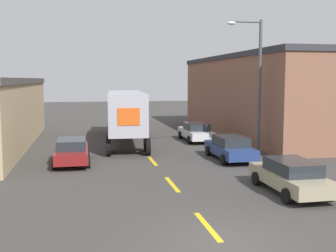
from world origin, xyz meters
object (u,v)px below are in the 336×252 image
(parked_car_right_mid, at_px, (230,147))
(parked_car_right_far, at_px, (196,132))
(parked_car_left_far, at_px, (72,151))
(parked_car_right_near, at_px, (291,176))
(street_lamp, at_px, (256,78))
(semi_truck, at_px, (125,111))

(parked_car_right_mid, height_order, parked_car_right_far, same)
(parked_car_left_far, distance_m, parked_car_right_near, 12.30)
(parked_car_right_near, relative_size, parked_car_right_far, 1.00)
(parked_car_right_mid, distance_m, street_lamp, 4.87)
(parked_car_right_mid, relative_size, parked_car_right_near, 1.00)
(semi_truck, bearing_deg, street_lamp, -39.63)
(semi_truck, relative_size, parked_car_left_far, 2.94)
(parked_car_left_far, xyz_separation_m, street_lamp, (11.36, 0.82, 4.10))
(parked_car_right_far, bearing_deg, parked_car_left_far, -142.26)
(parked_car_right_near, bearing_deg, street_lamp, 76.45)
(parked_car_right_near, distance_m, parked_car_right_far, 15.28)
(parked_car_right_mid, distance_m, parked_car_right_near, 7.51)
(parked_car_right_near, bearing_deg, parked_car_right_mid, 90.00)
(parked_car_right_near, distance_m, street_lamp, 10.11)
(parked_car_right_far, relative_size, street_lamp, 0.56)
(semi_truck, relative_size, parked_car_right_near, 2.94)
(semi_truck, xyz_separation_m, parked_car_right_far, (5.40, -0.84, -1.62))
(street_lamp, bearing_deg, parked_car_right_mid, -145.78)
(street_lamp, bearing_deg, parked_car_right_near, -103.55)
(parked_car_right_far, bearing_deg, parked_car_right_mid, -90.00)
(parked_car_right_mid, height_order, street_lamp, street_lamp)
(parked_car_left_far, relative_size, parked_car_right_far, 1.00)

